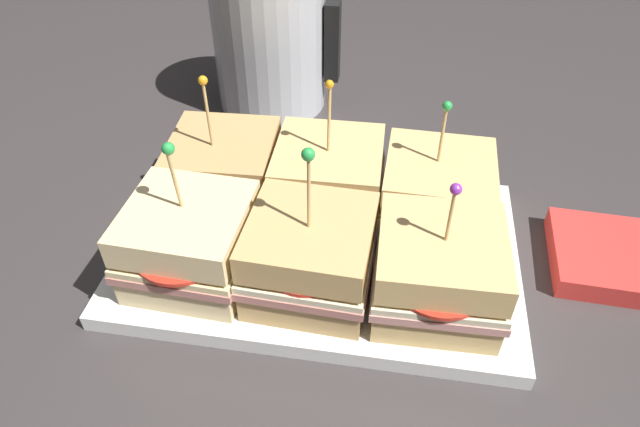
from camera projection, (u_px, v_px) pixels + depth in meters
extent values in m
plane|color=#383333|center=(320.00, 256.00, 0.62)|extent=(6.00, 6.00, 0.00)
cube|color=white|center=(320.00, 253.00, 0.61)|extent=(0.41, 0.27, 0.01)
cube|color=white|center=(320.00, 247.00, 0.61)|extent=(0.41, 0.27, 0.01)
cube|color=beige|center=(194.00, 260.00, 0.56)|extent=(0.12, 0.12, 0.03)
cube|color=tan|center=(191.00, 246.00, 0.55)|extent=(0.12, 0.12, 0.01)
cube|color=beige|center=(190.00, 240.00, 0.55)|extent=(0.12, 0.12, 0.01)
cylinder|color=red|center=(182.00, 250.00, 0.53)|extent=(0.09, 0.09, 0.00)
cube|color=beige|center=(186.00, 222.00, 0.53)|extent=(0.12, 0.12, 0.03)
cylinder|color=tan|center=(176.00, 183.00, 0.50)|extent=(0.00, 0.01, 0.08)
sphere|color=green|center=(168.00, 149.00, 0.48)|extent=(0.01, 0.01, 0.01)
cube|color=tan|center=(311.00, 275.00, 0.55)|extent=(0.12, 0.12, 0.03)
cube|color=tan|center=(311.00, 260.00, 0.54)|extent=(0.12, 0.12, 0.01)
cube|color=beige|center=(311.00, 254.00, 0.53)|extent=(0.12, 0.12, 0.01)
cylinder|color=red|center=(307.00, 265.00, 0.51)|extent=(0.07, 0.07, 0.00)
cube|color=tan|center=(310.00, 236.00, 0.52)|extent=(0.12, 0.12, 0.03)
cylinder|color=tan|center=(307.00, 195.00, 0.48)|extent=(0.00, 0.01, 0.09)
sphere|color=green|center=(306.00, 154.00, 0.46)|extent=(0.01, 0.01, 0.01)
cube|color=tan|center=(435.00, 290.00, 0.54)|extent=(0.11, 0.11, 0.03)
cube|color=tan|center=(437.00, 275.00, 0.52)|extent=(0.12, 0.12, 0.01)
cube|color=beige|center=(439.00, 269.00, 0.52)|extent=(0.12, 0.12, 0.01)
cylinder|color=red|center=(440.00, 281.00, 0.50)|extent=(0.09, 0.09, 0.00)
cube|color=#E0B771|center=(442.00, 251.00, 0.50)|extent=(0.11, 0.11, 0.03)
cylinder|color=tan|center=(450.00, 219.00, 0.48)|extent=(0.00, 0.01, 0.07)
sphere|color=purple|center=(456.00, 189.00, 0.46)|extent=(0.01, 0.01, 0.01)
cube|color=tan|center=(227.00, 187.00, 0.65)|extent=(0.12, 0.12, 0.03)
cube|color=tan|center=(225.00, 173.00, 0.64)|extent=(0.12, 0.12, 0.01)
cube|color=beige|center=(224.00, 167.00, 0.63)|extent=(0.12, 0.12, 0.01)
cube|color=tan|center=(222.00, 153.00, 0.62)|extent=(0.12, 0.12, 0.03)
cylinder|color=tan|center=(208.00, 118.00, 0.58)|extent=(0.00, 0.00, 0.09)
sphere|color=orange|center=(203.00, 80.00, 0.55)|extent=(0.01, 0.01, 0.01)
cube|color=tan|center=(328.00, 198.00, 0.64)|extent=(0.11, 0.11, 0.03)
cube|color=#B26B60|center=(328.00, 184.00, 0.62)|extent=(0.12, 0.12, 0.01)
cube|color=beige|center=(328.00, 178.00, 0.62)|extent=(0.12, 0.12, 0.01)
cylinder|color=red|center=(325.00, 185.00, 0.60)|extent=(0.08, 0.08, 0.00)
cube|color=#E0B771|center=(328.00, 161.00, 0.60)|extent=(0.11, 0.11, 0.03)
cylinder|color=tan|center=(325.00, 121.00, 0.57)|extent=(0.00, 0.01, 0.09)
sphere|color=orange|center=(325.00, 84.00, 0.54)|extent=(0.01, 0.01, 0.01)
cube|color=tan|center=(434.00, 209.00, 0.62)|extent=(0.12, 0.12, 0.03)
cube|color=#B26B60|center=(436.00, 195.00, 0.61)|extent=(0.12, 0.12, 0.01)
cube|color=beige|center=(437.00, 189.00, 0.60)|extent=(0.12, 0.12, 0.01)
cube|color=#E0B771|center=(440.00, 175.00, 0.59)|extent=(0.12, 0.12, 0.03)
cylinder|color=tan|center=(442.00, 137.00, 0.57)|extent=(0.00, 0.01, 0.07)
sphere|color=green|center=(447.00, 106.00, 0.54)|extent=(0.01, 0.01, 0.01)
cylinder|color=#B7BABF|center=(269.00, 44.00, 0.80)|extent=(0.16, 0.16, 0.18)
cube|color=black|center=(333.00, 42.00, 0.78)|extent=(0.02, 0.02, 0.11)
cube|color=red|center=(608.00, 257.00, 0.60)|extent=(0.12, 0.12, 0.02)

